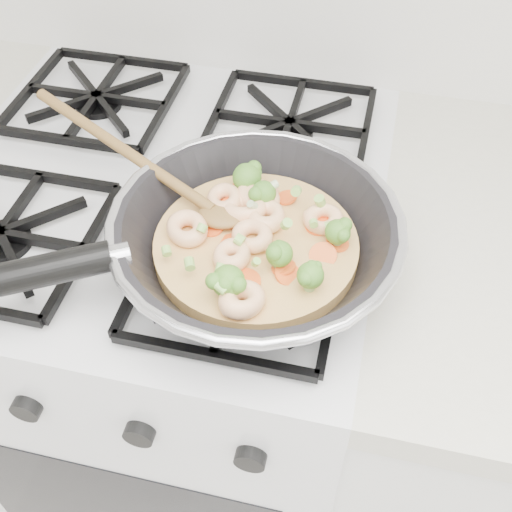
# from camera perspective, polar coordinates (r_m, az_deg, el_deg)

# --- Properties ---
(stove) EXTENTS (0.60, 0.60, 0.92)m
(stove) POSITION_cam_1_polar(r_m,az_deg,el_deg) (1.20, -6.35, -9.47)
(stove) COLOR silver
(stove) RESTS_ON ground
(skillet) EXTENTS (0.48, 0.35, 0.10)m
(skillet) POSITION_cam_1_polar(r_m,az_deg,el_deg) (0.70, -0.49, 1.66)
(skillet) COLOR black
(skillet) RESTS_ON stove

